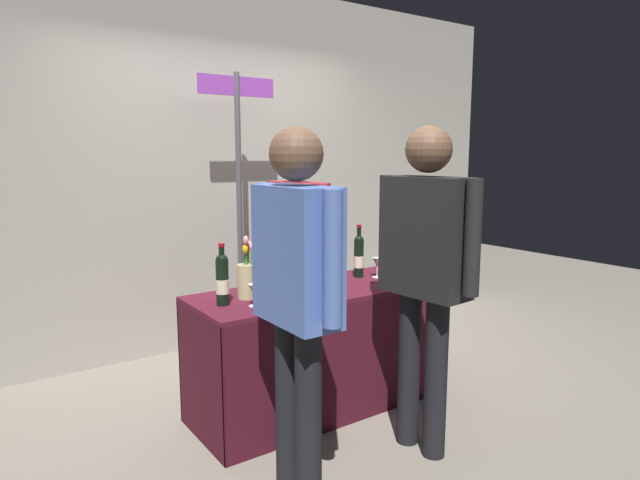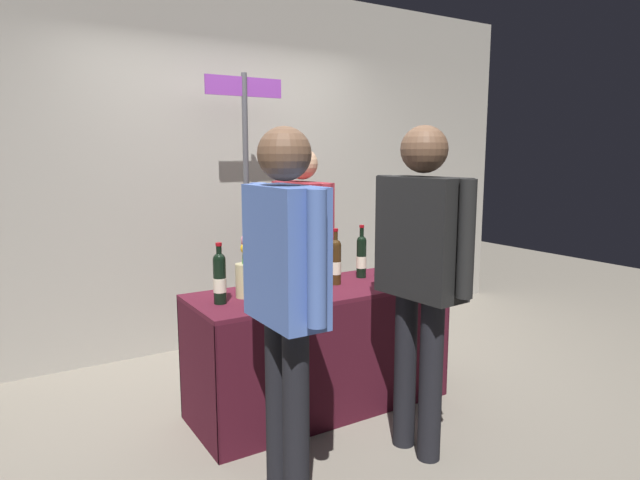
# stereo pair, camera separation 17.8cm
# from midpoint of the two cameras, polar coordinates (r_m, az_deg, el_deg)

# --- Properties ---
(ground_plane) EXTENTS (12.00, 12.00, 0.00)m
(ground_plane) POSITION_cam_midpoint_polar(r_m,az_deg,el_deg) (3.65, 1.46, -16.82)
(ground_plane) COLOR gray
(back_partition) EXTENTS (6.11, 0.12, 2.95)m
(back_partition) POSITION_cam_midpoint_polar(r_m,az_deg,el_deg) (4.63, -8.90, 7.47)
(back_partition) COLOR #9E998E
(back_partition) RESTS_ON ground_plane
(tasting_table) EXTENTS (1.60, 0.61, 0.77)m
(tasting_table) POSITION_cam_midpoint_polar(r_m,az_deg,el_deg) (3.45, 1.49, -9.04)
(tasting_table) COLOR #4C1423
(tasting_table) RESTS_ON ground_plane
(featured_wine_bottle) EXTENTS (0.07, 0.07, 0.35)m
(featured_wine_bottle) POSITION_cam_midpoint_polar(r_m,az_deg,el_deg) (3.66, 5.72, -1.64)
(featured_wine_bottle) COLOR black
(featured_wine_bottle) RESTS_ON tasting_table
(display_bottle_0) EXTENTS (0.07, 0.07, 0.30)m
(display_bottle_0) POSITION_cam_midpoint_polar(r_m,az_deg,el_deg) (3.23, -3.65, -3.32)
(display_bottle_0) COLOR #192333
(display_bottle_0) RESTS_ON tasting_table
(display_bottle_1) EXTENTS (0.07, 0.07, 0.31)m
(display_bottle_1) POSITION_cam_midpoint_polar(r_m,az_deg,el_deg) (3.44, -0.42, -2.66)
(display_bottle_1) COLOR #38230F
(display_bottle_1) RESTS_ON tasting_table
(display_bottle_2) EXTENTS (0.07, 0.07, 0.36)m
(display_bottle_2) POSITION_cam_midpoint_polar(r_m,az_deg,el_deg) (3.46, 3.10, -2.21)
(display_bottle_2) COLOR #38230F
(display_bottle_2) RESTS_ON tasting_table
(display_bottle_3) EXTENTS (0.07, 0.07, 0.33)m
(display_bottle_3) POSITION_cam_midpoint_polar(r_m,az_deg,el_deg) (3.03, -1.14, -4.02)
(display_bottle_3) COLOR black
(display_bottle_3) RESTS_ON tasting_table
(display_bottle_4) EXTENTS (0.08, 0.08, 0.33)m
(display_bottle_4) POSITION_cam_midpoint_polar(r_m,az_deg,el_deg) (3.45, 8.86, -2.50)
(display_bottle_4) COLOR #38230F
(display_bottle_4) RESTS_ON tasting_table
(display_bottle_5) EXTENTS (0.07, 0.07, 0.34)m
(display_bottle_5) POSITION_cam_midpoint_polar(r_m,az_deg,el_deg) (3.04, -8.75, -3.87)
(display_bottle_5) COLOR black
(display_bottle_5) RESTS_ON tasting_table
(display_bottle_6) EXTENTS (0.07, 0.07, 0.34)m
(display_bottle_6) POSITION_cam_midpoint_polar(r_m,az_deg,el_deg) (3.58, 9.39, -1.99)
(display_bottle_6) COLOR black
(display_bottle_6) RESTS_ON tasting_table
(display_bottle_7) EXTENTS (0.08, 0.08, 0.32)m
(display_bottle_7) POSITION_cam_midpoint_polar(r_m,az_deg,el_deg) (3.05, -3.41, -3.97)
(display_bottle_7) COLOR #38230F
(display_bottle_7) RESTS_ON tasting_table
(display_bottle_8) EXTENTS (0.07, 0.07, 0.33)m
(display_bottle_8) POSITION_cam_midpoint_polar(r_m,az_deg,el_deg) (3.24, 0.89, -3.13)
(display_bottle_8) COLOR #192333
(display_bottle_8) RESTS_ON tasting_table
(wine_glass_near_vendor) EXTENTS (0.07, 0.07, 0.12)m
(wine_glass_near_vendor) POSITION_cam_midpoint_polar(r_m,az_deg,el_deg) (3.00, -5.54, -5.13)
(wine_glass_near_vendor) COLOR silver
(wine_glass_near_vendor) RESTS_ON tasting_table
(wine_glass_mid) EXTENTS (0.08, 0.08, 0.13)m
(wine_glass_mid) POSITION_cam_midpoint_polar(r_m,az_deg,el_deg) (3.62, 10.89, -2.62)
(wine_glass_mid) COLOR silver
(wine_glass_mid) RESTS_ON tasting_table
(wine_glass_near_taster) EXTENTS (0.07, 0.07, 0.13)m
(wine_glass_near_taster) POSITION_cam_midpoint_polar(r_m,az_deg,el_deg) (3.66, 7.63, -2.47)
(wine_glass_near_taster) COLOR silver
(wine_glass_near_taster) RESTS_ON tasting_table
(flower_vase) EXTENTS (0.10, 0.10, 0.37)m
(flower_vase) POSITION_cam_midpoint_polar(r_m,az_deg,el_deg) (3.16, -6.25, -3.68)
(flower_vase) COLOR tan
(flower_vase) RESTS_ON tasting_table
(brochure_stand) EXTENTS (0.15, 0.05, 0.14)m
(brochure_stand) POSITION_cam_midpoint_polar(r_m,az_deg,el_deg) (3.36, -1.61, -3.91)
(brochure_stand) COLOR silver
(brochure_stand) RESTS_ON tasting_table
(vendor_presenter) EXTENTS (0.25, 0.64, 1.63)m
(vendor_presenter) POSITION_cam_midpoint_polar(r_m,az_deg,el_deg) (3.93, -0.55, 0.16)
(vendor_presenter) COLOR black
(vendor_presenter) RESTS_ON ground_plane
(taster_foreground_right) EXTENTS (0.25, 0.64, 1.73)m
(taster_foreground_right) POSITION_cam_midpoint_polar(r_m,az_deg,el_deg) (2.86, 12.21, -2.02)
(taster_foreground_right) COLOR black
(taster_foreground_right) RESTS_ON ground_plane
(taster_foreground_left) EXTENTS (0.23, 0.61, 1.70)m
(taster_foreground_left) POSITION_cam_midpoint_polar(r_m,az_deg,el_deg) (2.41, -1.49, -4.36)
(taster_foreground_left) COLOR black
(taster_foreground_left) RESTS_ON ground_plane
(booth_signpost) EXTENTS (0.62, 0.04, 2.19)m
(booth_signpost) POSITION_cam_midpoint_polar(r_m,az_deg,el_deg) (4.29, -6.49, 5.64)
(booth_signpost) COLOR #47474C
(booth_signpost) RESTS_ON ground_plane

